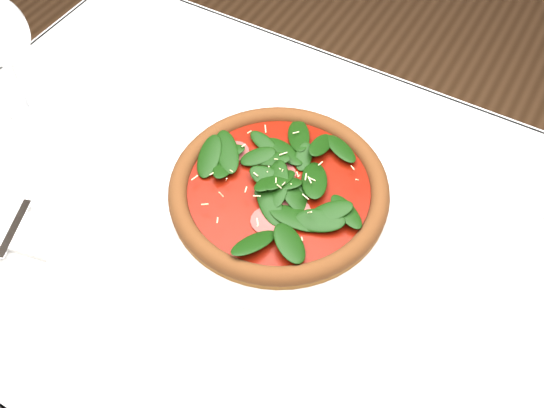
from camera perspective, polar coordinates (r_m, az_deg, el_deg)
The scene contains 8 objects.
ground at distance 1.59m, azimuth -0.55°, elevation -17.41°, with size 6.00×6.00×0.00m, color brown.
dining_table at distance 1.00m, azimuth -0.84°, elevation -5.14°, with size 1.21×0.81×0.75m.
plate at distance 0.93m, azimuth 0.64°, elevation 0.78°, with size 0.39×0.39×0.02m.
pizza at distance 0.92m, azimuth 0.65°, elevation 1.63°, with size 0.43×0.43×0.04m.
wine_glass at distance 1.06m, azimuth -24.26°, elevation 14.38°, with size 0.09×0.09×0.22m.
napkin at distance 0.98m, azimuth -22.96°, elevation -2.34°, with size 0.14×0.06×0.01m, color silver.
fork at distance 0.98m, azimuth -22.57°, elevation -0.97°, with size 0.06×0.13×0.00m.
saucer_far at distance 1.04m, azimuth 23.01°, elevation 2.07°, with size 0.14×0.14×0.01m.
Camera 1 is at (0.27, -0.44, 1.50)m, focal length 40.00 mm.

